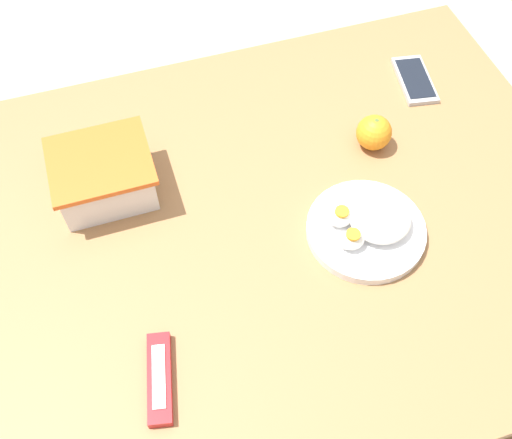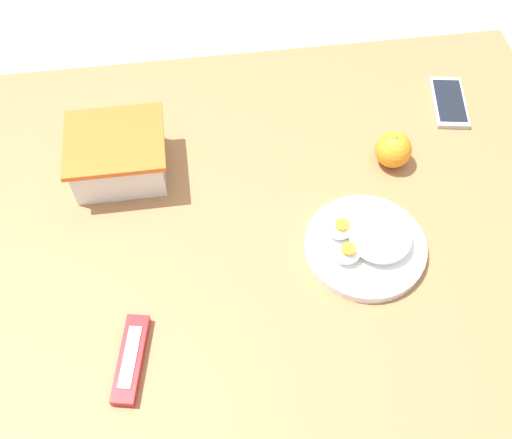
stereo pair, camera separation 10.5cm
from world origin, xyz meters
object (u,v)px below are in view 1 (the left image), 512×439
at_px(food_container, 105,177).
at_px(candy_bar, 160,378).
at_px(orange_fruit, 374,133).
at_px(cell_phone, 415,80).
at_px(rice_plate, 369,226).

height_order(food_container, candy_bar, food_container).
height_order(orange_fruit, cell_phone, orange_fruit).
height_order(food_container, orange_fruit, food_container).
xyz_separation_m(rice_plate, cell_phone, (0.25, 0.32, -0.01)).
relative_size(orange_fruit, candy_bar, 0.47).
relative_size(rice_plate, cell_phone, 1.41).
xyz_separation_m(food_container, rice_plate, (0.42, -0.24, -0.02)).
height_order(food_container, cell_phone, food_container).
bearing_deg(food_container, cell_phone, 7.39).
bearing_deg(rice_plate, candy_bar, -159.83).
relative_size(orange_fruit, cell_phone, 0.46).
relative_size(food_container, rice_plate, 0.85).
bearing_deg(candy_bar, cell_phone, 35.50).
bearing_deg(food_container, rice_plate, -29.11).
xyz_separation_m(orange_fruit, cell_phone, (0.16, 0.14, -0.03)).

